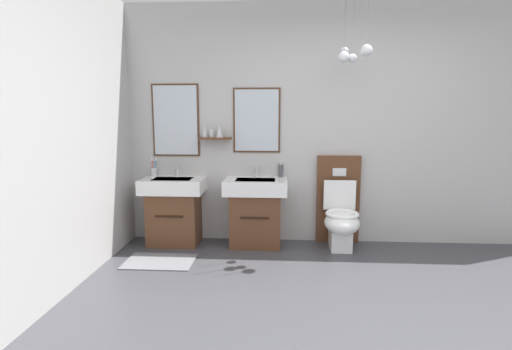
# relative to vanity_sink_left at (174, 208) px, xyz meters

# --- Properties ---
(ground_plane) EXTENTS (6.32, 5.44, 0.10)m
(ground_plane) POSITION_rel_vanity_sink_left_xyz_m (1.90, -1.81, -0.46)
(ground_plane) COLOR #3D3D42
(ground_plane) RESTS_ON ground
(wall_back) EXTENTS (5.12, 0.61, 2.67)m
(wall_back) POSITION_rel_vanity_sink_left_xyz_m (1.88, 0.25, 0.93)
(wall_back) COLOR #B7B5B2
(wall_back) RESTS_ON ground
(wall_left) EXTENTS (0.12, 4.24, 2.67)m
(wall_left) POSITION_rel_vanity_sink_left_xyz_m (-0.60, -1.81, 0.93)
(wall_left) COLOR #B7B5B2
(wall_left) RESTS_ON ground
(bath_mat) EXTENTS (0.68, 0.44, 0.01)m
(bath_mat) POSITION_rel_vanity_sink_left_xyz_m (0.00, -0.58, -0.40)
(bath_mat) COLOR slate
(bath_mat) RESTS_ON ground
(vanity_sink_left) EXTENTS (0.69, 0.46, 0.75)m
(vanity_sink_left) POSITION_rel_vanity_sink_left_xyz_m (0.00, 0.00, 0.00)
(vanity_sink_left) COLOR #56331E
(vanity_sink_left) RESTS_ON ground
(tap_on_left_sink) EXTENTS (0.03, 0.13, 0.11)m
(tap_on_left_sink) POSITION_rel_vanity_sink_left_xyz_m (-0.00, 0.16, 0.42)
(tap_on_left_sink) COLOR silver
(tap_on_left_sink) RESTS_ON vanity_sink_left
(vanity_sink_right) EXTENTS (0.69, 0.46, 0.75)m
(vanity_sink_right) POSITION_rel_vanity_sink_left_xyz_m (0.92, 0.00, 0.00)
(vanity_sink_right) COLOR #56331E
(vanity_sink_right) RESTS_ON ground
(tap_on_right_sink) EXTENTS (0.03, 0.13, 0.11)m
(tap_on_right_sink) POSITION_rel_vanity_sink_left_xyz_m (0.92, 0.16, 0.42)
(tap_on_right_sink) COLOR silver
(tap_on_right_sink) RESTS_ON vanity_sink_right
(toilet) EXTENTS (0.48, 0.62, 1.00)m
(toilet) POSITION_rel_vanity_sink_left_xyz_m (1.85, -0.01, -0.03)
(toilet) COLOR #56331E
(toilet) RESTS_ON ground
(toothbrush_cup) EXTENTS (0.07, 0.07, 0.21)m
(toothbrush_cup) POSITION_rel_vanity_sink_left_xyz_m (-0.27, 0.15, 0.40)
(toothbrush_cup) COLOR silver
(toothbrush_cup) RESTS_ON vanity_sink_left
(soap_dispenser) EXTENTS (0.06, 0.06, 0.18)m
(soap_dispenser) POSITION_rel_vanity_sink_left_xyz_m (1.20, 0.16, 0.42)
(soap_dispenser) COLOR #4C4C51
(soap_dispenser) RESTS_ON vanity_sink_right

